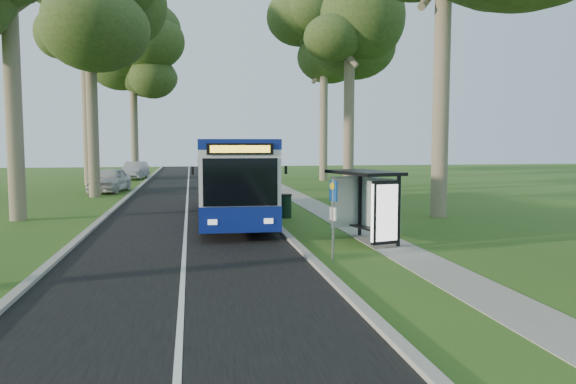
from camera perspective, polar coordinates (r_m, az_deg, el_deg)
name	(u,v)px	position (r m, az deg, el deg)	size (l,w,h in m)	color
ground	(297,247)	(17.75, 0.95, -5.62)	(120.00, 120.00, 0.00)	#32581B
road	(187,211)	(27.33, -10.26, -1.90)	(7.00, 100.00, 0.02)	black
kerb_east	(259,208)	(27.52, -2.95, -1.67)	(0.25, 100.00, 0.12)	#9E9B93
kerb_west	(111,211)	(27.58, -17.55, -1.89)	(0.25, 100.00, 0.12)	#9E9B93
centre_line	(187,211)	(27.33, -10.26, -1.88)	(0.12, 100.00, 0.01)	white
footpath	(319,208)	(28.04, 3.15, -1.65)	(1.50, 100.00, 0.02)	gray
bus	(232,178)	(24.41, -5.72, 1.45)	(3.05, 12.89, 3.40)	white
bus_stop_sign	(333,210)	(15.55, 4.61, -1.81)	(0.16, 0.31, 2.28)	gray
bus_shelter	(372,193)	(18.31, 8.49, -0.12)	(2.12, 3.03, 2.36)	black
litter_bin	(285,206)	(24.50, -0.28, -1.41)	(0.59, 0.59, 1.04)	black
car_white	(110,180)	(38.84, -17.68, 1.18)	(1.92, 4.78, 1.63)	silver
car_silver	(135,170)	(51.79, -15.29, 2.12)	(1.65, 4.72, 1.55)	#989AA0
tree_west_c	(89,12)	(36.39, -19.54, 16.82)	(5.20, 5.20, 14.67)	#7A6B56
tree_west_d	(84,0)	(47.01, -20.03, 17.89)	(5.20, 5.20, 18.90)	#7A6B56
tree_west_e	(133,53)	(56.00, -15.52, 13.47)	(5.20, 5.20, 15.72)	#7A6B56
tree_east_c	(350,15)	(37.42, 6.30, 17.48)	(5.20, 5.20, 15.32)	#7A6B56
tree_east_d	(324,41)	(49.20, 3.68, 15.05)	(5.20, 5.20, 15.96)	#7A6B56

